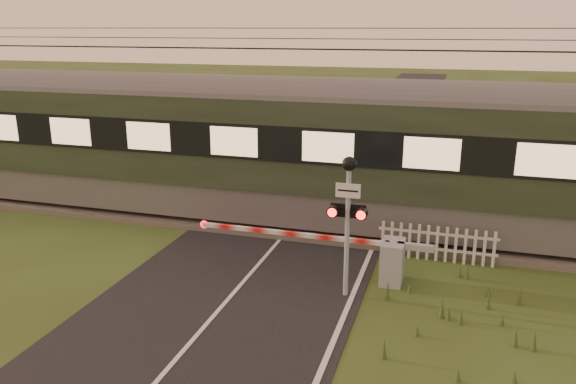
% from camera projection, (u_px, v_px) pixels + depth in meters
% --- Properties ---
extents(ground, '(160.00, 160.00, 0.00)m').
position_uv_depth(ground, '(214.00, 317.00, 12.35)').
color(ground, '#303D17').
rests_on(ground, ground).
extents(road, '(6.00, 140.00, 0.03)m').
position_uv_depth(road, '(210.00, 322.00, 12.13)').
color(road, black).
rests_on(road, ground).
extents(track_bed, '(140.00, 3.40, 0.39)m').
position_uv_depth(track_bed, '(295.00, 221.00, 18.30)').
color(track_bed, '#47423D').
rests_on(track_bed, ground).
extents(overhead_wires, '(120.00, 0.62, 0.62)m').
position_uv_depth(overhead_wires, '(296.00, 41.00, 16.70)').
color(overhead_wires, black).
rests_on(overhead_wires, ground).
extents(boom_gate, '(6.17, 0.83, 1.11)m').
position_uv_depth(boom_gate, '(382.00, 258.00, 13.95)').
color(boom_gate, gray).
rests_on(boom_gate, ground).
extents(crossing_signal, '(0.86, 0.35, 3.38)m').
position_uv_depth(crossing_signal, '(348.00, 202.00, 12.69)').
color(crossing_signal, gray).
rests_on(crossing_signal, ground).
extents(picket_fence, '(3.17, 0.08, 1.00)m').
position_uv_depth(picket_fence, '(437.00, 244.00, 15.17)').
color(picket_fence, silver).
rests_on(picket_fence, ground).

